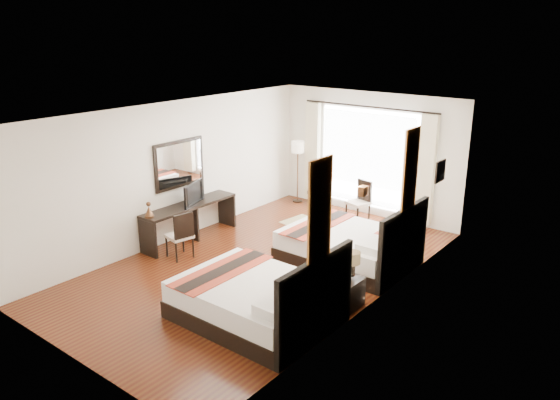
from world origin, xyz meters
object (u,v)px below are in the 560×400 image
Objects in this scene: floor_lamp at (298,151)px; side_table at (319,205)px; bed_near at (258,300)px; table_lamp at (352,260)px; console_desk at (190,222)px; desk_chair at (180,244)px; bed_far at (351,246)px; window_chair at (358,209)px; fruit_bowl at (319,190)px; television at (191,193)px; nightstand at (347,293)px; vase at (343,279)px.

floor_lamp is 2.41× the size of side_table.
bed_near reaches higher than side_table.
table_lamp reaches higher than console_desk.
console_desk is at bearing -43.00° from desk_chair.
bed_far reaches higher than window_chair.
side_table is 0.69× the size of window_chair.
side_table is at bearing -49.93° from window_chair.
fruit_bowl is 0.26× the size of window_chair.
television is at bearing -162.59° from bed_far.
window_chair is at bearing 26.38° from fruit_bowl.
fruit_bowl is at bearing -91.58° from desk_chair.
desk_chair is at bearing -174.69° from nightstand.
table_lamp is 4.06m from side_table.
window_chair is (0.80, 0.39, -0.04)m from side_table.
bed_far is 2.49m from fruit_bowl.
table_lamp is (0.83, -1.37, 0.44)m from bed_far.
desk_chair is 4.14m from window_chair.
window_chair reaches higher than table_lamp.
table_lamp is 0.43× the size of desk_chair.
desk_chair is 1.00× the size of window_chair.
console_desk is 0.93m from desk_chair.
window_chair is at bearing 117.06° from vase.
vase reaches higher than nightstand.
side_table is (-2.67, 3.02, -0.46)m from table_lamp.
vase is 0.16× the size of television.
desk_chair is (-2.63, 0.84, -0.05)m from bed_near.
floor_lamp is (-3.79, 3.98, 0.72)m from vase.
window_chair is at bearing 102.59° from bed_near.
bed_near is 2.89× the size of television.
bed_near is 3.60m from television.
vase is 0.08× the size of floor_lamp.
console_desk is at bearing 171.09° from vase.
television reaches higher than nightstand.
console_desk is at bearing 153.38° from bed_near.
bed_near is 1.03× the size of console_desk.
vase is at bearing -8.91° from console_desk.
television is 3.76m from window_chair.
bed_near is 4.77m from window_chair.
bed_near is 5.83m from floor_lamp.
window_chair is (2.11, 3.03, -0.70)m from television.
television is 0.85× the size of desk_chair.
bed_far is at bearing 17.91° from console_desk.
side_table is at bearing -45.57° from television.
television is at bearing -116.51° from fruit_bowl.
floor_lamp is (-3.75, 3.78, 1.05)m from nightstand.
side_table is 2.63× the size of fruit_bowl.
vase is at bearing -118.67° from television.
side_table is 0.34m from fruit_bowl.
console_desk is (-3.17, -1.02, 0.05)m from bed_far.
table_lamp is 3.92m from window_chair.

